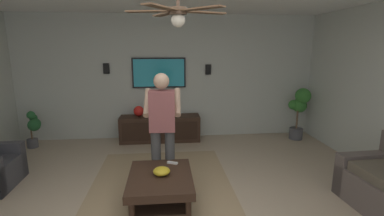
{
  "coord_description": "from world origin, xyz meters",
  "views": [
    {
      "loc": [
        -2.93,
        0.09,
        1.97
      ],
      "look_at": [
        0.69,
        -0.27,
        1.19
      ],
      "focal_mm": 26.05,
      "sensor_mm": 36.0,
      "label": 1
    }
  ],
  "objects": [
    {
      "name": "potted_plant_short",
      "position": [
        2.73,
        2.73,
        0.43
      ],
      "size": [
        0.31,
        0.3,
        0.76
      ],
      "color": "#4C4C51",
      "rests_on": "ground"
    },
    {
      "name": "ceiling_fan",
      "position": [
        0.36,
        -0.07,
        2.36
      ],
      "size": [
        1.1,
        1.19,
        0.46
      ],
      "color": "#4C3828"
    },
    {
      "name": "area_rug",
      "position": [
        0.56,
        0.17,
        0.01
      ],
      "size": [
        3.18,
        2.03,
        0.01
      ],
      "primitive_type": "cube",
      "color": "#9E8460",
      "rests_on": "ground"
    },
    {
      "name": "wall_speaker_left",
      "position": [
        3.15,
        -0.86,
        1.52
      ],
      "size": [
        0.06,
        0.12,
        0.22
      ],
      "primitive_type": "cube",
      "color": "black"
    },
    {
      "name": "wall_back_tv",
      "position": [
        3.23,
        0.0,
        1.34
      ],
      "size": [
        0.1,
        6.67,
        2.68
      ],
      "primitive_type": "cube",
      "color": "#B2B7AD",
      "rests_on": "ground"
    },
    {
      "name": "potted_plant_tall",
      "position": [
        2.77,
        -2.84,
        0.7
      ],
      "size": [
        0.38,
        0.44,
        1.13
      ],
      "color": "#4C4C51",
      "rests_on": "ground"
    },
    {
      "name": "bowl",
      "position": [
        0.37,
        0.15,
        0.45
      ],
      "size": [
        0.22,
        0.22,
        0.1
      ],
      "primitive_type": "ellipsoid",
      "color": "gold",
      "rests_on": "coffee_table"
    },
    {
      "name": "person_standing",
      "position": [
        0.93,
        0.13,
        0.93
      ],
      "size": [
        0.54,
        0.55,
        1.64
      ],
      "rotation": [
        0.0,
        0.0,
        -0.04
      ],
      "color": "#3F3F3F",
      "rests_on": "ground"
    },
    {
      "name": "coffee_table",
      "position": [
        0.36,
        0.17,
        0.3
      ],
      "size": [
        1.0,
        0.8,
        0.4
      ],
      "color": "#332116",
      "rests_on": "ground"
    },
    {
      "name": "wall_speaker_right",
      "position": [
        3.15,
        1.31,
        1.55
      ],
      "size": [
        0.06,
        0.12,
        0.22
      ],
      "primitive_type": "cube",
      "color": "black"
    },
    {
      "name": "media_console",
      "position": [
        2.89,
        0.21,
        0.28
      ],
      "size": [
        0.45,
        1.7,
        0.55
      ],
      "rotation": [
        0.0,
        0.0,
        3.14
      ],
      "color": "#332116",
      "rests_on": "ground"
    },
    {
      "name": "remote_white",
      "position": [
        0.71,
        0.01,
        0.41
      ],
      "size": [
        0.11,
        0.15,
        0.02
      ],
      "primitive_type": "cube",
      "rotation": [
        0.0,
        0.0,
        1.12
      ],
      "color": "white",
      "rests_on": "coffee_table"
    },
    {
      "name": "vase_round",
      "position": [
        2.94,
        0.65,
        0.66
      ],
      "size": [
        0.22,
        0.22,
        0.22
      ],
      "primitive_type": "sphere",
      "color": "red",
      "rests_on": "media_console"
    },
    {
      "name": "tv",
      "position": [
        3.13,
        0.21,
        1.45
      ],
      "size": [
        0.05,
        1.14,
        0.64
      ],
      "rotation": [
        0.0,
        0.0,
        3.14
      ],
      "color": "black"
    }
  ]
}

